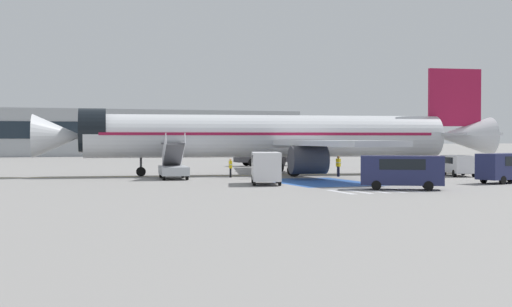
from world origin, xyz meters
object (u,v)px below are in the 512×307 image
object	(u,v)px
ground_crew_0	(255,167)
ground_crew_2	(338,165)
fuel_tanker	(278,152)
ground_crew_1	(231,167)
airliner	(275,137)
service_van_1	(507,165)
baggage_cart	(405,174)
service_van_2	(459,164)
terminal_building	(108,133)
boarding_stairs_forward	(173,167)
service_van_0	(266,165)
service_van_3	(402,170)

from	to	relation	value
ground_crew_0	ground_crew_2	distance (m)	8.08
fuel_tanker	ground_crew_1	world-z (taller)	fuel_tanker
airliner	ground_crew_1	world-z (taller)	airliner
service_van_1	baggage_cart	xyz separation A→B (m)	(-2.35, 10.43, -1.08)
service_van_2	service_van_1	bearing A→B (deg)	90.83
service_van_2	terminal_building	distance (m)	86.88
boarding_stairs_forward	service_van_2	xyz separation A→B (m)	(25.03, -4.31, 0.15)
baggage_cart	ground_crew_1	bearing A→B (deg)	-155.98
service_van_0	ground_crew_0	size ratio (longest dim) A/B	2.95
fuel_tanker	ground_crew_0	xyz separation A→B (m)	(-11.99, -25.17, -0.71)
service_van_0	service_van_2	size ratio (longest dim) A/B	1.05
ground_crew_1	service_van_2	bearing A→B (deg)	-97.06
terminal_building	boarding_stairs_forward	bearing A→B (deg)	-94.14
airliner	service_van_0	distance (m)	13.61
boarding_stairs_forward	service_van_1	distance (m)	26.38
service_van_0	ground_crew_0	bearing A→B (deg)	94.53
ground_crew_0	ground_crew_1	xyz separation A→B (m)	(-1.35, 2.44, -0.01)
ground_crew_2	service_van_3	bearing A→B (deg)	155.94
service_van_3	terminal_building	world-z (taller)	terminal_building
ground_crew_0	baggage_cart	bearing A→B (deg)	178.49
service_van_3	ground_crew_0	bearing A→B (deg)	-132.55
fuel_tanker	ground_crew_1	size ratio (longest dim) A/B	6.58
airliner	service_van_0	xyz separation A→B (m)	(-5.49, -12.28, -2.13)
service_van_1	service_van_3	size ratio (longest dim) A/B	0.97
service_van_1	ground_crew_2	bearing A→B (deg)	-162.14
airliner	terminal_building	distance (m)	77.40
service_van_1	terminal_building	xyz separation A→B (m)	(-16.59, 94.27, 3.06)
baggage_cart	service_van_3	bearing A→B (deg)	-83.78
service_van_2	baggage_cart	size ratio (longest dim) A/B	1.59
service_van_0	ground_crew_1	bearing A→B (deg)	105.73
service_van_2	baggage_cart	xyz separation A→B (m)	(-4.97, 0.82, -0.86)
service_van_2	boarding_stairs_forward	bearing A→B (deg)	6.33
service_van_0	service_van_1	world-z (taller)	service_van_0
airliner	service_van_1	xyz separation A→B (m)	(12.14, -17.00, -2.19)
airliner	baggage_cart	bearing A→B (deg)	-115.85
boarding_stairs_forward	fuel_tanker	xyz separation A→B (m)	(18.45, 23.14, 0.71)
service_van_1	service_van_3	xyz separation A→B (m)	(-11.04, -3.25, -0.00)
terminal_building	baggage_cart	bearing A→B (deg)	-80.36
service_van_0	ground_crew_2	distance (m)	12.46
service_van_3	ground_crew_0	world-z (taller)	service_van_3
ground_crew_2	terminal_building	size ratio (longest dim) A/B	0.02
service_van_0	service_van_1	distance (m)	18.25
boarding_stairs_forward	service_van_0	world-z (taller)	boarding_stairs_forward
airliner	ground_crew_1	distance (m)	6.35
ground_crew_2	boarding_stairs_forward	bearing A→B (deg)	71.65
fuel_tanker	ground_crew_2	bearing A→B (deg)	-6.82
service_van_2	service_van_0	bearing A→B (deg)	29.66
service_van_1	service_van_3	world-z (taller)	service_van_1
fuel_tanker	terminal_building	world-z (taller)	terminal_building
service_van_1	terminal_building	world-z (taller)	terminal_building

